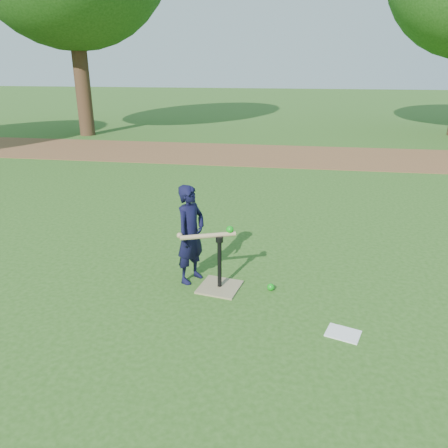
# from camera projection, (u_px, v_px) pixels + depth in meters

# --- Properties ---
(ground) EXTENTS (80.00, 80.00, 0.00)m
(ground) POSITION_uv_depth(u_px,v_px,m) (187.00, 285.00, 4.92)
(ground) COLOR #285116
(ground) RESTS_ON ground
(dirt_strip) EXTENTS (24.00, 3.00, 0.01)m
(dirt_strip) POSITION_uv_depth(u_px,v_px,m) (254.00, 155.00, 11.86)
(dirt_strip) COLOR brown
(dirt_strip) RESTS_ON ground
(child) EXTENTS (0.42, 0.49, 1.13)m
(child) POSITION_uv_depth(u_px,v_px,m) (191.00, 234.00, 4.85)
(child) COLOR black
(child) RESTS_ON ground
(wiffle_ball_ground) EXTENTS (0.08, 0.08, 0.08)m
(wiffle_ball_ground) POSITION_uv_depth(u_px,v_px,m) (271.00, 287.00, 4.79)
(wiffle_ball_ground) COLOR #0D9813
(wiffle_ball_ground) RESTS_ON ground
(clipboard) EXTENTS (0.36, 0.31, 0.01)m
(clipboard) POSITION_uv_depth(u_px,v_px,m) (343.00, 333.00, 4.03)
(clipboard) COLOR white
(clipboard) RESTS_ON ground
(batting_tee) EXTENTS (0.50, 0.50, 0.61)m
(batting_tee) POSITION_uv_depth(u_px,v_px,m) (220.00, 279.00, 4.82)
(batting_tee) COLOR #93845D
(batting_tee) RESTS_ON ground
(swing_action) EXTENTS (0.62, 0.27, 0.12)m
(swing_action) POSITION_uv_depth(u_px,v_px,m) (210.00, 234.00, 4.65)
(swing_action) COLOR tan
(swing_action) RESTS_ON ground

